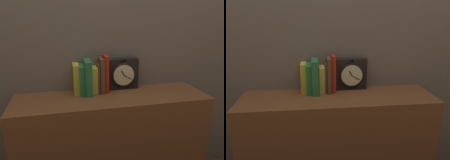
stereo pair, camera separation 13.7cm
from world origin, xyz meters
The scene contains 10 objects.
wall_back centered at (0.00, 0.20, 1.30)m, with size 6.00×0.05×2.60m.
bookshelf centered at (0.00, 0.00, 0.37)m, with size 1.24×0.36×0.75m.
clock centered at (0.11, 0.13, 0.86)m, with size 0.21×0.07×0.22m.
book_slot0_yellow centered at (-0.22, 0.11, 0.85)m, with size 0.04×0.11×0.20m.
book_slot1_green centered at (-0.18, 0.10, 0.85)m, with size 0.04×0.14×0.19m.
book_slot2_green centered at (-0.14, 0.09, 0.86)m, with size 0.04×0.16×0.22m.
book_slot3_yellow centered at (-0.10, 0.11, 0.84)m, with size 0.04×0.11×0.17m.
book_slot4_brown centered at (-0.07, 0.11, 0.85)m, with size 0.01×0.11×0.19m.
book_slot5_brown centered at (-0.05, 0.10, 0.87)m, with size 0.03×0.13×0.23m.
book_slot6_red centered at (-0.02, 0.11, 0.87)m, with size 0.03×0.11×0.25m.
Camera 1 is at (-0.28, -1.28, 1.26)m, focal length 35.00 mm.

